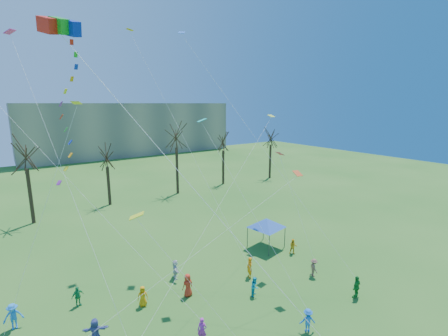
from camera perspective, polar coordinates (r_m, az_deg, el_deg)
distant_building at (r=98.11m, az=-16.57°, el=6.91°), size 60.00×14.00×15.00m
bare_tree_row at (r=49.65m, az=-14.70°, el=2.74°), size 68.57×8.66×12.16m
big_box_kite at (r=17.18m, az=-25.77°, el=8.89°), size 5.80×6.30×21.46m
canopy_tent_blue at (r=33.27m, az=7.78°, el=-9.91°), size 4.23×4.23×3.23m
festival_crowd at (r=23.86m, az=-8.75°, el=-24.61°), size 24.85×13.35×1.86m
small_kites_aloft at (r=23.83m, az=-10.56°, el=7.53°), size 28.11×18.19×29.51m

